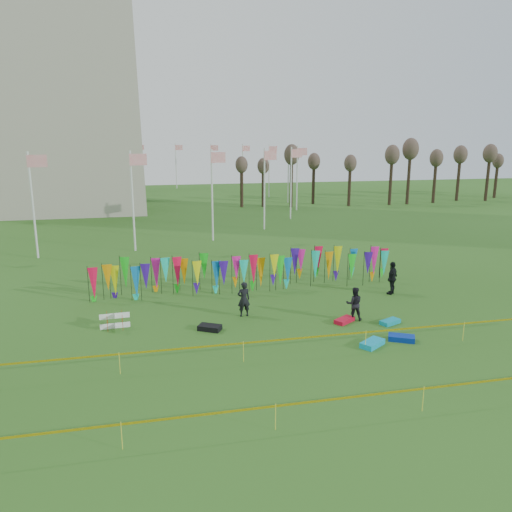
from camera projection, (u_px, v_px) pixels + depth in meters
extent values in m
plane|color=#295518|center=(286.00, 344.00, 22.16)|extent=(160.00, 160.00, 0.00)
cylinder|color=silver|center=(288.00, 174.00, 69.80)|extent=(0.16, 0.16, 8.00)
plane|color=#B1121C|center=(293.00, 150.00, 69.16)|extent=(1.40, 0.00, 1.40)
cylinder|color=silver|center=(269.00, 171.00, 76.48)|extent=(0.16, 0.16, 8.00)
plane|color=#B1121C|center=(273.00, 149.00, 75.84)|extent=(1.40, 0.00, 1.40)
cylinder|color=silver|center=(243.00, 169.00, 82.30)|extent=(0.16, 0.16, 8.00)
plane|color=#B1121C|center=(246.00, 148.00, 81.66)|extent=(1.40, 0.00, 1.40)
cylinder|color=silver|center=(211.00, 167.00, 86.86)|extent=(0.16, 0.16, 8.00)
plane|color=#B1121C|center=(214.00, 148.00, 86.23)|extent=(1.40, 0.00, 1.40)
cylinder|color=silver|center=(176.00, 166.00, 89.86)|extent=(0.16, 0.16, 8.00)
plane|color=#B1121C|center=(179.00, 148.00, 89.22)|extent=(1.40, 0.00, 1.40)
cylinder|color=silver|center=(138.00, 166.00, 91.08)|extent=(0.16, 0.16, 8.00)
plane|color=#B1121C|center=(140.00, 147.00, 90.45)|extent=(1.40, 0.00, 1.40)
cylinder|color=silver|center=(97.00, 166.00, 90.45)|extent=(0.16, 0.16, 8.00)
plane|color=#B1121C|center=(99.00, 147.00, 89.82)|extent=(1.40, 0.00, 1.40)
cylinder|color=silver|center=(54.00, 167.00, 88.01)|extent=(0.16, 0.16, 8.00)
plane|color=#B1121C|center=(56.00, 148.00, 87.37)|extent=(1.40, 0.00, 1.40)
cylinder|color=silver|center=(8.00, 168.00, 83.92)|extent=(0.16, 0.16, 8.00)
plane|color=#B1121C|center=(10.00, 148.00, 83.28)|extent=(1.40, 0.00, 1.40)
cylinder|color=silver|center=(33.00, 206.00, 37.27)|extent=(0.16, 0.16, 8.00)
plane|color=#B1121C|center=(37.00, 161.00, 36.63)|extent=(1.40, 0.00, 1.40)
cylinder|color=silver|center=(133.00, 202.00, 39.71)|extent=(0.16, 0.16, 8.00)
plane|color=#B1121C|center=(138.00, 160.00, 39.08)|extent=(1.40, 0.00, 1.40)
cylinder|color=silver|center=(212.00, 196.00, 43.80)|extent=(0.16, 0.16, 8.00)
plane|color=#B1121C|center=(218.00, 158.00, 43.17)|extent=(1.40, 0.00, 1.40)
cylinder|color=silver|center=(264.00, 189.00, 49.25)|extent=(0.16, 0.16, 8.00)
plane|color=#B1121C|center=(271.00, 155.00, 48.62)|extent=(1.40, 0.00, 1.40)
cylinder|color=silver|center=(291.00, 183.00, 55.71)|extent=(0.16, 0.16, 8.00)
plane|color=#B1121C|center=(297.00, 153.00, 55.07)|extent=(1.40, 0.00, 1.40)
cylinder|color=silver|center=(297.00, 178.00, 62.71)|extent=(0.16, 0.16, 8.00)
plane|color=#B1121C|center=(302.00, 152.00, 62.08)|extent=(1.40, 0.00, 1.40)
cylinder|color=black|center=(91.00, 282.00, 28.03)|extent=(0.03, 0.03, 2.16)
cone|color=#E40C3C|center=(96.00, 278.00, 28.05)|extent=(0.64, 0.64, 1.60)
cylinder|color=black|center=(101.00, 281.00, 28.15)|extent=(0.03, 0.03, 2.16)
cone|color=orange|center=(106.00, 277.00, 28.16)|extent=(0.64, 0.64, 1.60)
cylinder|color=black|center=(111.00, 280.00, 28.27)|extent=(0.03, 0.03, 2.16)
cone|color=#D2D70A|center=(116.00, 277.00, 28.28)|extent=(0.64, 0.64, 1.60)
cylinder|color=black|center=(122.00, 280.00, 28.39)|extent=(0.03, 0.03, 2.16)
cone|color=#16C61D|center=(127.00, 276.00, 28.40)|extent=(0.64, 0.64, 1.60)
cylinder|color=black|center=(132.00, 279.00, 28.51)|extent=(0.03, 0.03, 2.16)
cone|color=#0B6ABB|center=(137.00, 275.00, 28.52)|extent=(0.64, 0.64, 1.60)
cylinder|color=black|center=(142.00, 279.00, 28.63)|extent=(0.03, 0.03, 2.16)
cone|color=#381197|center=(147.00, 275.00, 28.64)|extent=(0.64, 0.64, 1.60)
cylinder|color=black|center=(152.00, 278.00, 28.75)|extent=(0.03, 0.03, 2.16)
cone|color=#EE1A98|center=(157.00, 274.00, 28.76)|extent=(0.64, 0.64, 1.60)
cylinder|color=black|center=(162.00, 277.00, 28.87)|extent=(0.03, 0.03, 2.16)
cone|color=#0DD0B5|center=(167.00, 274.00, 28.88)|extent=(0.64, 0.64, 1.60)
cylinder|color=black|center=(172.00, 277.00, 28.99)|extent=(0.03, 0.03, 2.16)
cone|color=#E40C3C|center=(176.00, 273.00, 29.00)|extent=(0.64, 0.64, 1.60)
cylinder|color=black|center=(181.00, 276.00, 29.11)|extent=(0.03, 0.03, 2.16)
cone|color=orange|center=(186.00, 273.00, 29.12)|extent=(0.64, 0.64, 1.60)
cylinder|color=black|center=(191.00, 276.00, 29.23)|extent=(0.03, 0.03, 2.16)
cone|color=#D2D70A|center=(196.00, 272.00, 29.24)|extent=(0.64, 0.64, 1.60)
cylinder|color=black|center=(201.00, 275.00, 29.34)|extent=(0.03, 0.03, 2.16)
cone|color=#16C61D|center=(205.00, 272.00, 29.36)|extent=(0.64, 0.64, 1.60)
cylinder|color=black|center=(210.00, 275.00, 29.46)|extent=(0.03, 0.03, 2.16)
cone|color=#0B6ABB|center=(215.00, 271.00, 29.48)|extent=(0.64, 0.64, 1.60)
cylinder|color=black|center=(219.00, 274.00, 29.58)|extent=(0.03, 0.03, 2.16)
cone|color=#381197|center=(224.00, 270.00, 29.60)|extent=(0.64, 0.64, 1.60)
cylinder|color=black|center=(229.00, 273.00, 29.70)|extent=(0.03, 0.03, 2.16)
cone|color=#EE1A98|center=(233.00, 270.00, 29.72)|extent=(0.64, 0.64, 1.60)
cylinder|color=black|center=(238.00, 273.00, 29.82)|extent=(0.03, 0.03, 2.16)
cone|color=#0DD0B5|center=(243.00, 269.00, 29.84)|extent=(0.64, 0.64, 1.60)
cylinder|color=black|center=(247.00, 272.00, 29.94)|extent=(0.03, 0.03, 2.16)
cone|color=#E40C3C|center=(252.00, 269.00, 29.95)|extent=(0.64, 0.64, 1.60)
cylinder|color=black|center=(256.00, 272.00, 30.06)|extent=(0.03, 0.03, 2.16)
cone|color=orange|center=(261.00, 268.00, 30.07)|extent=(0.64, 0.64, 1.60)
cylinder|color=black|center=(265.00, 271.00, 30.18)|extent=(0.03, 0.03, 2.16)
cone|color=#D2D70A|center=(270.00, 268.00, 30.19)|extent=(0.64, 0.64, 1.60)
cylinder|color=black|center=(274.00, 271.00, 30.30)|extent=(0.03, 0.03, 2.16)
cone|color=#16C61D|center=(279.00, 267.00, 30.31)|extent=(0.64, 0.64, 1.60)
cylinder|color=black|center=(283.00, 270.00, 30.42)|extent=(0.03, 0.03, 2.16)
cone|color=#0B6ABB|center=(288.00, 267.00, 30.43)|extent=(0.64, 0.64, 1.60)
cylinder|color=black|center=(292.00, 270.00, 30.54)|extent=(0.03, 0.03, 2.16)
cone|color=#381197|center=(297.00, 266.00, 30.55)|extent=(0.64, 0.64, 1.60)
cylinder|color=black|center=(301.00, 269.00, 30.66)|extent=(0.03, 0.03, 2.16)
cone|color=#EE1A98|center=(305.00, 266.00, 30.67)|extent=(0.64, 0.64, 1.60)
cylinder|color=black|center=(310.00, 269.00, 30.78)|extent=(0.03, 0.03, 2.16)
cone|color=#0DD0B5|center=(314.00, 265.00, 30.79)|extent=(0.64, 0.64, 1.60)
cylinder|color=black|center=(318.00, 268.00, 30.90)|extent=(0.03, 0.03, 2.16)
cone|color=#E40C3C|center=(323.00, 265.00, 30.91)|extent=(0.64, 0.64, 1.60)
cylinder|color=black|center=(327.00, 268.00, 31.01)|extent=(0.03, 0.03, 2.16)
cone|color=orange|center=(331.00, 264.00, 31.03)|extent=(0.64, 0.64, 1.60)
cylinder|color=black|center=(335.00, 267.00, 31.13)|extent=(0.03, 0.03, 2.16)
cone|color=#D2D70A|center=(340.00, 264.00, 31.15)|extent=(0.64, 0.64, 1.60)
cylinder|color=black|center=(344.00, 267.00, 31.25)|extent=(0.03, 0.03, 2.16)
cone|color=#16C61D|center=(348.00, 263.00, 31.27)|extent=(0.64, 0.64, 1.60)
cylinder|color=black|center=(352.00, 266.00, 31.37)|extent=(0.03, 0.03, 2.16)
cone|color=#0B6ABB|center=(357.00, 263.00, 31.39)|extent=(0.64, 0.64, 1.60)
cylinder|color=black|center=(361.00, 266.00, 31.49)|extent=(0.03, 0.03, 2.16)
cone|color=#381197|center=(365.00, 262.00, 31.51)|extent=(0.64, 0.64, 1.60)
cylinder|color=black|center=(369.00, 265.00, 31.61)|extent=(0.03, 0.03, 2.16)
cone|color=#EE1A98|center=(373.00, 262.00, 31.62)|extent=(0.64, 0.64, 1.60)
cylinder|color=black|center=(377.00, 265.00, 31.73)|extent=(0.03, 0.03, 2.16)
cone|color=#0DD0B5|center=(381.00, 262.00, 31.74)|extent=(0.64, 0.64, 1.60)
cylinder|color=black|center=(385.00, 264.00, 31.85)|extent=(0.03, 0.03, 2.16)
cone|color=#E40C3C|center=(389.00, 261.00, 31.86)|extent=(0.64, 0.64, 1.60)
cube|color=#FFE505|center=(295.00, 339.00, 20.72)|extent=(26.00, 0.01, 0.08)
cylinder|color=yellow|center=(121.00, 363.00, 19.32)|extent=(0.02, 0.02, 0.90)
cylinder|color=yellow|center=(248.00, 351.00, 20.38)|extent=(0.02, 0.02, 0.90)
cylinder|color=yellow|center=(361.00, 341.00, 21.44)|extent=(0.02, 0.02, 0.90)
cylinder|color=yellow|center=(464.00, 331.00, 22.50)|extent=(0.02, 0.02, 0.90)
cube|color=#FFE505|center=(340.00, 398.00, 15.95)|extent=(26.00, 0.01, 0.08)
cylinder|color=yellow|center=(115.00, 437.00, 14.55)|extent=(0.02, 0.02, 0.90)
cylinder|color=yellow|center=(280.00, 416.00, 15.61)|extent=(0.02, 0.02, 0.90)
cylinder|color=yellow|center=(424.00, 399.00, 16.67)|extent=(0.02, 0.02, 0.90)
cylinder|color=#332419|center=(237.00, 184.00, 64.49)|extent=(0.44, 0.44, 6.40)
ellipsoid|color=#503F35|center=(237.00, 157.00, 63.71)|extent=(1.92, 1.92, 2.56)
cylinder|color=#332419|center=(267.00, 183.00, 65.33)|extent=(0.44, 0.44, 6.40)
ellipsoid|color=#503F35|center=(267.00, 157.00, 64.56)|extent=(1.92, 1.92, 2.56)
cylinder|color=#332419|center=(297.00, 182.00, 66.18)|extent=(0.44, 0.44, 6.40)
ellipsoid|color=#503F35|center=(297.00, 157.00, 65.41)|extent=(1.92, 1.92, 2.56)
cylinder|color=#332419|center=(325.00, 182.00, 67.03)|extent=(0.44, 0.44, 6.40)
ellipsoid|color=#503F35|center=(326.00, 156.00, 66.26)|extent=(1.92, 1.92, 2.56)
cylinder|color=#332419|center=(353.00, 181.00, 67.88)|extent=(0.44, 0.44, 6.40)
ellipsoid|color=#503F35|center=(354.00, 156.00, 67.11)|extent=(1.92, 1.92, 2.56)
cylinder|color=#332419|center=(380.00, 181.00, 68.73)|extent=(0.44, 0.44, 6.40)
ellipsoid|color=#503F35|center=(381.00, 156.00, 67.95)|extent=(1.92, 1.92, 2.56)
cylinder|color=#332419|center=(406.00, 180.00, 69.58)|extent=(0.44, 0.44, 6.40)
ellipsoid|color=#503F35|center=(408.00, 156.00, 68.80)|extent=(1.92, 1.92, 2.56)
cylinder|color=#332419|center=(432.00, 180.00, 70.42)|extent=(0.44, 0.44, 6.40)
ellipsoid|color=#503F35|center=(434.00, 156.00, 69.65)|extent=(1.92, 1.92, 2.56)
cylinder|color=#332419|center=(457.00, 179.00, 71.27)|extent=(0.44, 0.44, 6.40)
ellipsoid|color=#503F35|center=(459.00, 155.00, 70.50)|extent=(1.92, 1.92, 2.56)
cylinder|color=#332419|center=(482.00, 179.00, 72.12)|extent=(0.44, 0.44, 6.40)
ellipsoid|color=#503F35|center=(484.00, 155.00, 71.35)|extent=(1.92, 1.92, 2.56)
cylinder|color=#332419|center=(506.00, 178.00, 72.97)|extent=(0.44, 0.44, 6.40)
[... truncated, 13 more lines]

